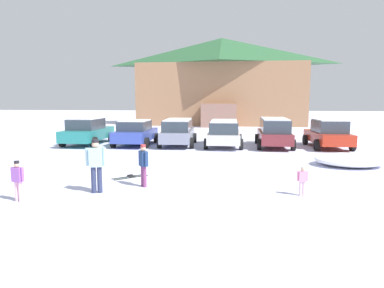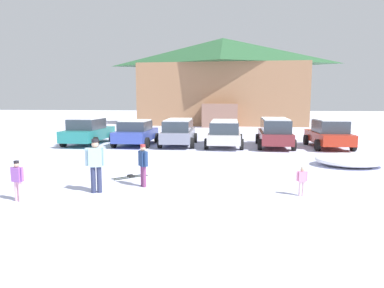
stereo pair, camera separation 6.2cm
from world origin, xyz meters
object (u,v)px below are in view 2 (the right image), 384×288
parked_blue_hatchback (136,132)px  skier_child_in_pink_snowsuit (302,179)px  ski_lodge (222,81)px  skier_adult_in_blue_parka (96,163)px  parked_teal_hatchback (88,131)px  skier_child_in_purple_jacket (17,179)px  parked_silver_wagon (225,132)px  parked_maroon_van (275,132)px  parked_red_sedan (329,134)px  skier_teen_in_navy_coat (143,163)px  pair_of_skis (130,177)px  parked_grey_wagon (179,131)px  plowed_snow_pile (350,160)px

parked_blue_hatchback → skier_child_in_pink_snowsuit: parked_blue_hatchback is taller
ski_lodge → skier_adult_in_blue_parka: ski_lodge is taller
parked_teal_hatchback → skier_child_in_purple_jacket: size_ratio=3.93×
parked_silver_wagon → skier_child_in_pink_snowsuit: bearing=-77.2°
parked_maroon_van → parked_blue_hatchback: bearing=-179.5°
parked_teal_hatchback → parked_red_sedan: 14.79m
skier_child_in_pink_snowsuit → skier_teen_in_navy_coat: (-4.96, 0.58, 0.29)m
skier_child_in_pink_snowsuit → skier_teen_in_navy_coat: size_ratio=0.63×
skier_child_in_pink_snowsuit → skier_child_in_purple_jacket: (-8.07, -1.40, 0.15)m
ski_lodge → pair_of_skis: size_ratio=15.91×
parked_grey_wagon → parked_silver_wagon: parked_grey_wagon is taller
parked_red_sedan → plowed_snow_pile: 5.69m
parked_red_sedan → skier_child_in_pink_snowsuit: size_ratio=4.70×
ski_lodge → parked_red_sedan: size_ratio=4.54×
parked_silver_wagon → parked_red_sedan: (6.13, -0.03, -0.02)m
parked_teal_hatchback → parked_blue_hatchback: (3.13, -0.06, -0.05)m
parked_red_sedan → skier_adult_in_blue_parka: 14.75m
parked_grey_wagon → skier_child_in_pink_snowsuit: size_ratio=5.02×
parked_maroon_van → plowed_snow_pile: size_ratio=1.56×
skier_adult_in_blue_parka → plowed_snow_pile: (9.27, 5.27, -0.68)m
pair_of_skis → plowed_snow_pile: 9.37m
parked_silver_wagon → skier_teen_in_navy_coat: size_ratio=3.28×
parked_maroon_van → skier_child_in_pink_snowsuit: parked_maroon_van is taller
plowed_snow_pile → parked_silver_wagon: bearing=134.0°
parked_blue_hatchback → parked_maroon_van: 8.52m
parked_blue_hatchback → pair_of_skis: 9.03m
parked_blue_hatchback → skier_child_in_pink_snowsuit: bearing=-53.2°
parked_silver_wagon → parked_teal_hatchback: bearing=179.9°
skier_adult_in_blue_parka → plowed_snow_pile: bearing=29.6°
parked_blue_hatchback → skier_adult_in_blue_parka: size_ratio=2.48×
pair_of_skis → parked_maroon_van: bearing=54.1°
parked_blue_hatchback → skier_teen_in_navy_coat: parked_blue_hatchback is taller
ski_lodge → parked_silver_wagon: ski_lodge is taller
parked_grey_wagon → parked_silver_wagon: size_ratio=0.97×
parked_blue_hatchback → parked_silver_wagon: size_ratio=0.90×
parked_maroon_van → parked_red_sedan: parked_maroon_van is taller
ski_lodge → parked_blue_hatchback: size_ratio=4.60×
parked_teal_hatchback → parked_silver_wagon: parked_teal_hatchback is taller
parked_blue_hatchback → skier_teen_in_navy_coat: (2.97, -10.00, -0.01)m
parked_grey_wagon → skier_child_in_purple_jacket: 12.51m
parked_grey_wagon → skier_adult_in_blue_parka: skier_adult_in_blue_parka is taller
skier_teen_in_navy_coat → parked_teal_hatchback: bearing=121.2°
parked_silver_wagon → parked_red_sedan: size_ratio=1.10×
ski_lodge → parked_silver_wagon: (0.50, -19.13, -4.08)m
parked_teal_hatchback → pair_of_skis: size_ratio=3.82×
parked_silver_wagon → pair_of_skis: size_ratio=3.86×
ski_lodge → parked_teal_hatchback: size_ratio=4.16×
skier_adult_in_blue_parka → parked_teal_hatchback: bearing=113.9°
ski_lodge → parked_grey_wagon: size_ratio=4.26×
parked_maroon_van → plowed_snow_pile: bearing=-66.6°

